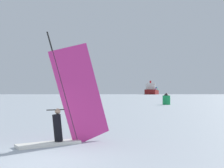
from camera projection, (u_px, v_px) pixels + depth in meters
ground_plane at (41, 162)px, 8.25m from camera, size 4000.00×4000.00×0.00m
windsurfer at (67, 113)px, 11.28m from camera, size 3.40×2.57×4.49m
cargo_ship at (153, 91)px, 751.98m from camera, size 57.59×207.29×32.79m
channel_buoy at (166, 99)px, 50.99m from camera, size 1.36×1.36×2.14m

